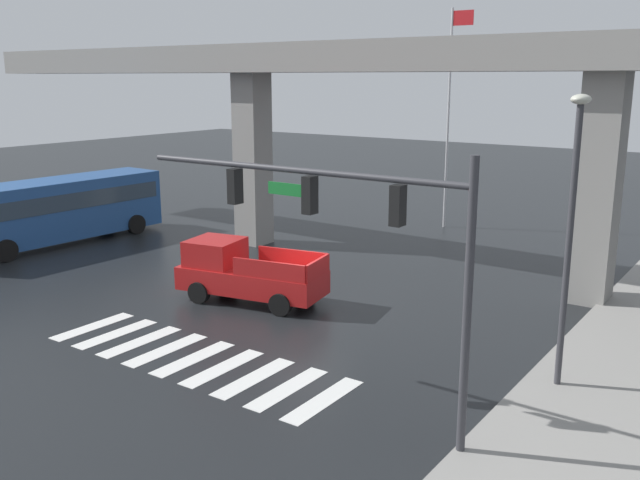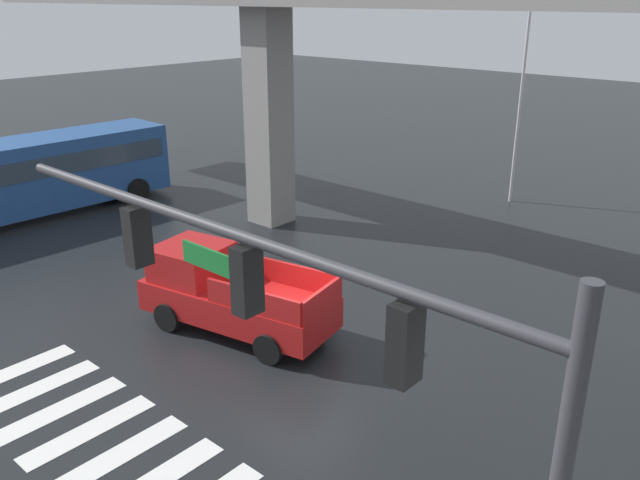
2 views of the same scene
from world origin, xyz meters
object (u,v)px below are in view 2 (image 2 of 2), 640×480
city_bus (32,172)px  traffic_signal_mast (321,353)px  flagpole (528,47)px  pickup_truck (228,293)px

city_bus → traffic_signal_mast: size_ratio=1.25×
city_bus → traffic_signal_mast: bearing=-17.2°
traffic_signal_mast → flagpole: flagpole is taller
city_bus → traffic_signal_mast: (20.56, -6.38, 2.83)m
city_bus → traffic_signal_mast: traffic_signal_mast is taller
pickup_truck → city_bus: 12.89m
traffic_signal_mast → flagpole: 21.73m
pickup_truck → traffic_signal_mast: size_ratio=0.62×
pickup_truck → flagpole: 16.12m
pickup_truck → flagpole: size_ratio=0.49×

